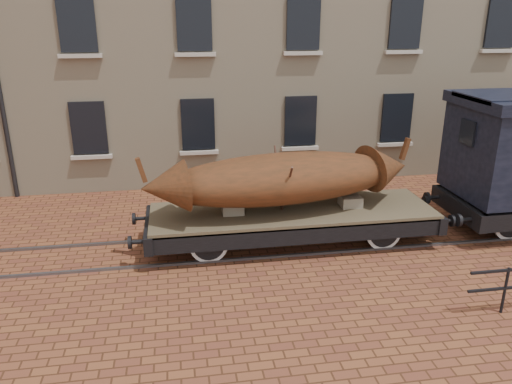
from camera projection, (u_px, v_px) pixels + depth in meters
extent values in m
plane|color=brown|center=(307.00, 242.00, 13.07)|extent=(90.00, 90.00, 0.00)
cube|color=black|center=(89.00, 128.00, 16.04)|extent=(1.10, 0.12, 1.70)
cube|color=#B7AD9E|center=(92.00, 157.00, 16.30)|extent=(1.30, 0.18, 0.12)
cube|color=black|center=(198.00, 124.00, 16.57)|extent=(1.10, 0.12, 1.70)
cube|color=#B7AD9E|center=(199.00, 152.00, 16.83)|extent=(1.30, 0.18, 0.12)
cube|color=black|center=(300.00, 121.00, 17.10)|extent=(1.10, 0.12, 1.70)
cube|color=#B7AD9E|center=(300.00, 148.00, 17.37)|extent=(1.30, 0.18, 0.12)
cube|color=black|center=(396.00, 118.00, 17.64)|extent=(1.10, 0.12, 1.70)
cube|color=#B7AD9E|center=(395.00, 144.00, 17.90)|extent=(1.30, 0.18, 0.12)
cube|color=black|center=(487.00, 115.00, 18.17)|extent=(1.10, 0.12, 1.70)
cube|color=#B7AD9E|center=(484.00, 140.00, 18.43)|extent=(1.30, 0.18, 0.12)
cube|color=black|center=(77.00, 23.00, 14.96)|extent=(1.10, 0.12, 1.70)
cube|color=#B7AD9E|center=(80.00, 56.00, 15.23)|extent=(1.30, 0.18, 0.12)
cube|color=black|center=(194.00, 23.00, 15.50)|extent=(1.10, 0.12, 1.70)
cube|color=#B7AD9E|center=(195.00, 54.00, 15.76)|extent=(1.30, 0.18, 0.12)
cube|color=black|center=(303.00, 22.00, 16.03)|extent=(1.10, 0.12, 1.70)
cube|color=#B7AD9E|center=(303.00, 53.00, 16.29)|extent=(1.30, 0.18, 0.12)
cube|color=black|center=(406.00, 22.00, 16.57)|extent=(1.10, 0.12, 1.70)
cube|color=#B7AD9E|center=(404.00, 52.00, 16.83)|extent=(1.30, 0.18, 0.12)
cube|color=black|center=(501.00, 22.00, 17.10)|extent=(1.10, 0.12, 1.70)
cube|color=#B7AD9E|center=(498.00, 51.00, 17.36)|extent=(1.30, 0.18, 0.12)
cube|color=#59595E|center=(314.00, 253.00, 12.40)|extent=(30.00, 0.08, 0.06)
cube|color=#59595E|center=(300.00, 230.00, 13.73)|extent=(30.00, 0.08, 0.06)
cylinder|color=black|center=(505.00, 290.00, 9.83)|extent=(0.06, 0.06, 1.00)
cube|color=#4A4031|center=(292.00, 211.00, 12.71)|extent=(7.17, 2.10, 0.11)
cube|color=black|center=(302.00, 235.00, 11.88)|extent=(7.17, 0.15, 0.43)
cube|color=black|center=(284.00, 206.00, 13.69)|extent=(7.17, 0.15, 0.43)
cube|color=black|center=(150.00, 229.00, 12.24)|extent=(0.21, 2.20, 0.43)
cylinder|color=black|center=(137.00, 242.00, 11.53)|extent=(0.33, 0.10, 0.10)
cylinder|color=black|center=(130.00, 242.00, 11.51)|extent=(0.08, 0.31, 0.31)
cylinder|color=black|center=(140.00, 218.00, 12.87)|extent=(0.33, 0.10, 0.10)
cylinder|color=black|center=(134.00, 219.00, 12.84)|extent=(0.08, 0.31, 0.31)
cube|color=black|center=(423.00, 211.00, 13.33)|extent=(0.21, 2.20, 0.43)
cylinder|color=black|center=(446.00, 221.00, 12.71)|extent=(0.33, 0.10, 0.10)
cylinder|color=black|center=(452.00, 221.00, 12.73)|extent=(0.08, 0.31, 0.31)
cylinder|color=black|center=(420.00, 201.00, 14.04)|extent=(0.33, 0.10, 0.10)
cylinder|color=black|center=(425.00, 201.00, 14.07)|extent=(0.08, 0.31, 0.31)
cylinder|color=black|center=(207.00, 233.00, 12.52)|extent=(0.10, 1.82, 0.10)
cylinder|color=silver|center=(209.00, 245.00, 11.85)|extent=(0.92, 0.07, 0.92)
cylinder|color=black|center=(209.00, 245.00, 11.85)|extent=(0.75, 0.10, 0.75)
cube|color=black|center=(209.00, 238.00, 11.67)|extent=(0.86, 0.08, 0.10)
cylinder|color=silver|center=(205.00, 222.00, 13.19)|extent=(0.92, 0.07, 0.92)
cylinder|color=black|center=(205.00, 222.00, 13.19)|extent=(0.75, 0.10, 0.75)
cube|color=black|center=(204.00, 212.00, 13.22)|extent=(0.86, 0.08, 0.10)
cylinder|color=black|center=(373.00, 222.00, 13.19)|extent=(0.10, 1.82, 0.10)
cylinder|color=silver|center=(384.00, 233.00, 12.52)|extent=(0.92, 0.07, 0.92)
cylinder|color=black|center=(384.00, 233.00, 12.52)|extent=(0.75, 0.10, 0.75)
cube|color=black|center=(387.00, 226.00, 12.34)|extent=(0.86, 0.08, 0.10)
cylinder|color=silver|center=(363.00, 212.00, 13.86)|extent=(0.92, 0.07, 0.92)
cylinder|color=black|center=(363.00, 212.00, 13.86)|extent=(0.75, 0.10, 0.75)
cube|color=black|center=(362.00, 203.00, 13.89)|extent=(0.86, 0.08, 0.10)
cube|color=black|center=(292.00, 225.00, 12.84)|extent=(3.83, 0.06, 0.06)
cube|color=gray|center=(233.00, 208.00, 12.41)|extent=(0.53, 0.48, 0.27)
cube|color=gray|center=(350.00, 201.00, 12.88)|extent=(0.53, 0.48, 0.27)
ellipsoid|color=#5D2D15|center=(282.00, 178.00, 12.37)|extent=(6.34, 2.64, 1.23)
cone|color=#5D2D15|center=(164.00, 187.00, 11.58)|extent=(1.19, 1.29, 1.17)
cube|color=#5D2D15|center=(141.00, 170.00, 11.30)|extent=(0.26, 0.16, 0.59)
cone|color=#5D2D15|center=(387.00, 167.00, 13.12)|extent=(1.19, 1.29, 1.17)
cube|color=#5D2D15|center=(405.00, 149.00, 13.09)|extent=(0.26, 0.16, 0.59)
cylinder|color=#452C21|center=(287.00, 190.00, 11.95)|extent=(0.05, 1.05, 1.46)
cylinder|color=#452C21|center=(278.00, 177.00, 12.87)|extent=(0.05, 1.05, 1.46)
cube|color=black|center=(458.00, 207.00, 13.47)|extent=(0.23, 2.48, 0.46)
cylinder|color=black|center=(458.00, 220.00, 12.63)|extent=(0.08, 0.33, 0.33)
cylinder|color=black|center=(427.00, 198.00, 14.17)|extent=(0.08, 0.33, 0.33)
cylinder|color=black|center=(495.00, 213.00, 13.72)|extent=(0.10, 1.96, 0.10)
cylinder|color=silver|center=(511.00, 223.00, 13.05)|extent=(0.99, 0.07, 0.99)
cylinder|color=black|center=(511.00, 223.00, 13.05)|extent=(0.81, 0.10, 0.81)
cylinder|color=silver|center=(480.00, 203.00, 14.39)|extent=(0.99, 0.07, 0.99)
cylinder|color=black|center=(480.00, 203.00, 14.39)|extent=(0.81, 0.10, 0.81)
cube|color=black|center=(468.00, 132.00, 12.77)|extent=(0.08, 0.62, 0.62)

